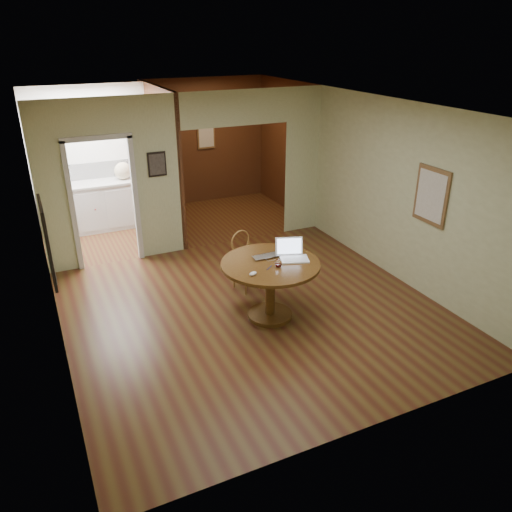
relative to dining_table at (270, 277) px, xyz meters
name	(u,v)px	position (x,y,z in m)	size (l,w,h in m)	color
floor	(254,312)	(-0.14, 0.20, -0.61)	(5.00, 5.00, 0.00)	#4C2215
room_shell	(157,173)	(-0.61, 3.30, 0.68)	(5.20, 7.50, 5.00)	white
dining_table	(270,277)	(0.00, 0.00, 0.00)	(1.31, 1.31, 0.82)	brown
chair	(244,257)	(0.03, 0.94, -0.10)	(0.48, 0.48, 0.91)	olive
open_laptop	(292,253)	(0.32, 0.01, 0.28)	(0.43, 0.43, 0.26)	white
closed_laptop	(268,258)	(0.02, 0.11, 0.23)	(0.37, 0.23, 0.03)	#A6A5AA
mouse	(253,274)	(-0.37, -0.24, 0.24)	(0.11, 0.06, 0.05)	white
wine_glass	(278,263)	(0.03, -0.16, 0.27)	(0.10, 0.10, 0.11)	white
pen	(269,268)	(-0.09, -0.14, 0.22)	(0.01, 0.01, 0.14)	navy
kitchen_cabinet	(101,205)	(-1.49, 4.40, -0.13)	(2.06, 0.60, 0.94)	silver
grocery_bag	(123,171)	(-1.00, 4.40, 0.50)	(0.33, 0.28, 0.33)	beige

